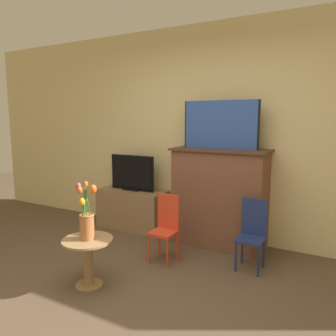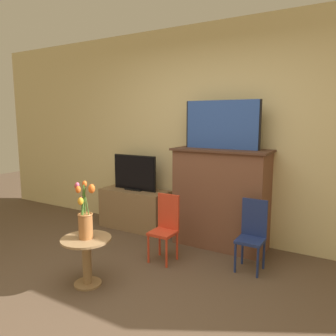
{
  "view_description": "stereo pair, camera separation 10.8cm",
  "coord_description": "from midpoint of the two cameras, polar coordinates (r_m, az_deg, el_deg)",
  "views": [
    {
      "loc": [
        1.48,
        -1.79,
        1.54
      ],
      "look_at": [
        -0.19,
        1.22,
        1.02
      ],
      "focal_mm": 35.0,
      "sensor_mm": 36.0,
      "label": 1
    },
    {
      "loc": [
        1.57,
        -1.74,
        1.54
      ],
      "look_at": [
        -0.19,
        1.22,
        1.02
      ],
      "focal_mm": 35.0,
      "sensor_mm": 36.0,
      "label": 2
    }
  ],
  "objects": [
    {
      "name": "tv_monitor",
      "position": [
        4.56,
        -5.17,
        -0.9
      ],
      "size": [
        0.69,
        0.12,
        0.49
      ],
      "color": "black",
      "rests_on": "tv_stand"
    },
    {
      "name": "side_table",
      "position": [
        3.2,
        -13.0,
        -14.42
      ],
      "size": [
        0.46,
        0.46,
        0.45
      ],
      "color": "#99754C",
      "rests_on": "ground"
    },
    {
      "name": "painting",
      "position": [
        3.9,
        10.11,
        7.43
      ],
      "size": [
        0.92,
        0.03,
        0.56
      ],
      "color": "black",
      "rests_on": "fireplace_mantel"
    },
    {
      "name": "chair_red",
      "position": [
        3.61,
        0.44,
        -9.84
      ],
      "size": [
        0.26,
        0.26,
        0.72
      ],
      "color": "red",
      "rests_on": "ground"
    },
    {
      "name": "ground_plane",
      "position": [
        2.8,
        -9.29,
        -24.89
      ],
      "size": [
        14.0,
        14.0,
        0.0
      ],
      "primitive_type": "plane",
      "color": "brown"
    },
    {
      "name": "vase_tulips",
      "position": [
        3.08,
        -13.25,
        -8.55
      ],
      "size": [
        0.23,
        0.16,
        0.53
      ],
      "color": "#AD6B38",
      "rests_on": "side_table"
    },
    {
      "name": "wall_back",
      "position": [
        4.19,
        9.39,
        5.95
      ],
      "size": [
        8.0,
        0.06,
        2.7
      ],
      "color": "beige",
      "rests_on": "ground"
    },
    {
      "name": "chair_blue",
      "position": [
        3.52,
        15.33,
        -10.67
      ],
      "size": [
        0.26,
        0.26,
        0.72
      ],
      "color": "navy",
      "rests_on": "ground"
    },
    {
      "name": "fireplace_mantel",
      "position": [
        4.0,
        9.98,
        -4.99
      ],
      "size": [
        1.15,
        0.49,
        1.18
      ],
      "color": "brown",
      "rests_on": "ground"
    },
    {
      "name": "tv_stand",
      "position": [
        4.67,
        -5.13,
        -7.09
      ],
      "size": [
        0.97,
        0.42,
        0.55
      ],
      "color": "olive",
      "rests_on": "ground"
    }
  ]
}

